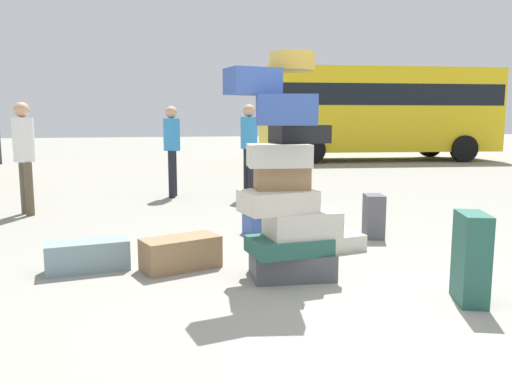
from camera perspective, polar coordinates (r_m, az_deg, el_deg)
ground_plane at (r=4.14m, az=8.43°, el=-11.58°), size 80.00×80.00×0.00m
suitcase_tower at (r=4.36m, az=3.58°, el=0.35°), size 1.02×0.80×1.97m
suitcase_teal_foreground_far at (r=4.18m, az=23.38°, el=-6.96°), size 0.32×0.43×0.70m
suitcase_charcoal_behind_tower at (r=6.11m, az=13.32°, el=-2.72°), size 0.29×0.35×0.52m
suitcase_slate_foreground_near at (r=4.94m, az=-18.69°, el=-6.94°), size 0.78×0.37×0.28m
suitcase_navy_right_side at (r=6.24m, az=2.31°, el=-3.50°), size 0.83×0.42×0.26m
suitcase_brown_white_trunk at (r=4.80m, az=-8.61°, el=-6.91°), size 0.79×0.55×0.30m
suitcase_cream_upright_blue at (r=6.79m, az=6.69°, el=-2.85°), size 0.65×0.44×0.20m
suitcase_cream_left_side at (r=5.49m, az=8.39°, el=-5.67°), size 0.75×0.52×0.17m
person_bearded_onlooker at (r=8.10m, az=-25.01°, el=4.54°), size 0.30×0.32×1.66m
person_tourist_with_camera at (r=8.94m, az=-0.81°, el=5.71°), size 0.30×0.34×1.68m
person_passerby_in_red at (r=9.20m, az=-9.60°, el=5.54°), size 0.30×0.33×1.65m
parked_bus at (r=18.26m, az=13.68°, el=9.32°), size 8.35×3.58×3.15m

